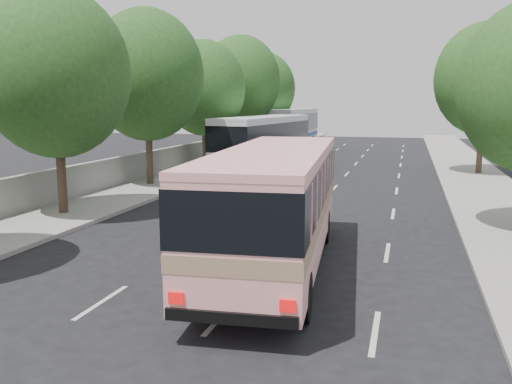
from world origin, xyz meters
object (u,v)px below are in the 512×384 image
(white_pickup, at_px, (244,189))
(tour_coach_rear, at_px, (292,125))
(pink_taxi, at_px, (247,215))
(tour_coach_front, at_px, (264,138))
(pink_bus, at_px, (275,195))

(white_pickup, relative_size, tour_coach_rear, 0.45)
(pink_taxi, bearing_deg, white_pickup, 106.92)
(pink_taxi, distance_m, white_pickup, 4.63)
(white_pickup, bearing_deg, pink_taxi, -65.74)
(white_pickup, bearing_deg, tour_coach_rear, 104.07)
(pink_taxi, bearing_deg, tour_coach_rear, 98.13)
(pink_taxi, bearing_deg, tour_coach_front, 101.69)
(pink_bus, relative_size, tour_coach_rear, 0.81)
(pink_taxi, relative_size, white_pickup, 0.68)
(pink_bus, xyz_separation_m, white_pickup, (-3.30, 7.94, -1.20))
(pink_taxi, height_order, tour_coach_front, tour_coach_front)
(tour_coach_front, xyz_separation_m, tour_coach_rear, (-1.55, 15.98, 0.18))
(pink_bus, distance_m, tour_coach_front, 21.46)
(pink_bus, bearing_deg, pink_taxi, 112.72)
(pink_bus, xyz_separation_m, tour_coach_front, (-5.80, 20.66, 0.11))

